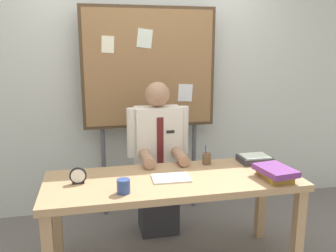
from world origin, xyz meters
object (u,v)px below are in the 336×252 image
Objects in this scene: desk at (173,189)px; book_stack at (275,172)px; desk_clock at (78,176)px; coffee_mug at (124,186)px; open_notebook at (171,178)px; bulletin_board at (150,71)px; pen_holder at (207,158)px; paper_tray at (255,159)px; person at (158,164)px.

book_stack is at bearing -14.16° from desk.
coffee_mug is (0.30, -0.24, -0.01)m from desk_clock.
desk_clock is at bearing 175.45° from open_notebook.
open_notebook is at bearing 167.71° from book_stack.
bulletin_board reaches higher than pen_holder.
paper_tray is (0.41, -0.03, -0.02)m from pen_holder.
bulletin_board is at bearing 113.87° from pen_holder.
coffee_mug reaches higher than book_stack.
person is 0.90m from coffee_mug.
open_notebook is at bearing 26.96° from coffee_mug.
book_stack reaches higher than paper_tray.
book_stack is 2.01× the size of pen_holder.
pen_holder reaches higher than paper_tray.
person is at bearing 152.91° from paper_tray.
desk is 6.78× the size of open_notebook.
desk_clock is 0.38m from coffee_mug.
person is at bearing 134.09° from pen_holder.
coffee_mug is at bearing -178.81° from book_stack.
desk is 0.79m from paper_tray.
open_notebook is (-0.74, 0.16, -0.04)m from book_stack.
book_stack is at bearing 1.19° from coffee_mug.
desk_clock is 0.45× the size of paper_tray.
book_stack is 1.10m from coffee_mug.
person is at bearing -90.00° from bulletin_board.
paper_tray is at bearing 16.73° from open_notebook.
desk_clock reaches higher than desk.
person is 0.51m from pen_holder.
desk is 5.77× the size of book_stack.
coffee_mug is (-0.38, -0.80, 0.14)m from person.
coffee_mug is at bearing -107.53° from bulletin_board.
desk is 1.34× the size of person.
desk is at bearing -143.91° from pen_holder.
bulletin_board is 1.29m from paper_tray.
book_stack is (0.72, -1.19, -0.67)m from bulletin_board.
bulletin_board is 7.93× the size of paper_tray.
paper_tray is at bearing 85.31° from book_stack.
desk_clock is 1.04m from pen_holder.
desk_clock is (-0.68, -0.56, 0.15)m from person.
book_stack is at bearing -48.41° from pen_holder.
desk is at bearing -164.21° from paper_tray.
bulletin_board is 7.52× the size of open_notebook.
book_stack is 1.24× the size of paper_tray.
coffee_mug is at bearing -153.04° from open_notebook.
desk is 0.75m from book_stack.
person is 5.35× the size of paper_tray.
pen_holder is 0.41m from paper_tray.
person is 11.76× the size of desk_clock.
open_notebook is 0.81m from paper_tray.
pen_holder is at bearing 175.21° from paper_tray.
person is 4.32× the size of book_stack.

